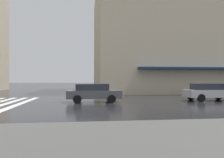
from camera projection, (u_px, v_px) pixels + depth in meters
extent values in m
cube|color=silver|center=(15.00, 105.00, 14.58)|extent=(13.00, 0.50, 0.01)
cube|color=beige|center=(184.00, 42.00, 34.37)|extent=(17.92, 27.74, 15.24)
cube|color=#192D4C|center=(222.00, 69.00, 24.86)|extent=(1.20, 19.42, 0.24)
cube|color=#4C4C51|center=(94.00, 94.00, 16.72)|extent=(1.75, 4.10, 0.60)
cube|color=#232833|center=(92.00, 87.00, 16.70)|extent=(1.54, 2.46, 0.50)
cylinder|color=black|center=(109.00, 97.00, 17.69)|extent=(0.20, 0.62, 0.62)
cylinder|color=black|center=(112.00, 99.00, 16.05)|extent=(0.20, 0.62, 0.62)
cylinder|color=black|center=(78.00, 97.00, 17.38)|extent=(0.20, 0.62, 0.62)
cylinder|color=black|center=(77.00, 99.00, 15.75)|extent=(0.20, 0.62, 0.62)
cube|color=#B7B7BC|center=(210.00, 93.00, 17.86)|extent=(1.75, 4.10, 0.60)
cube|color=#232833|center=(208.00, 87.00, 17.85)|extent=(1.54, 2.46, 0.50)
cylinder|color=black|center=(218.00, 96.00, 18.83)|extent=(0.20, 0.62, 0.62)
cylinder|color=black|center=(191.00, 96.00, 18.53)|extent=(0.20, 0.62, 0.62)
cylinder|color=black|center=(201.00, 98.00, 16.89)|extent=(0.20, 0.62, 0.62)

